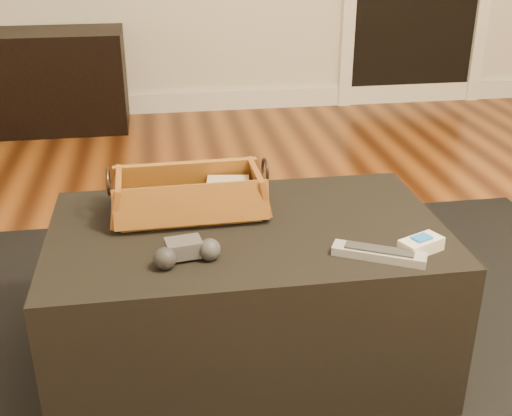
{
  "coord_description": "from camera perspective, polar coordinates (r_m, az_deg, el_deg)",
  "views": [
    {
      "loc": [
        -0.38,
        -1.31,
        1.16
      ],
      "look_at": [
        -0.15,
        0.12,
        0.49
      ],
      "focal_mm": 45.0,
      "sensor_mm": 36.0,
      "label": 1
    }
  ],
  "objects": [
    {
      "name": "floor",
      "position": [
        1.79,
        5.69,
        -15.99
      ],
      "size": [
        5.0,
        5.5,
        0.01
      ],
      "primitive_type": "cube",
      "color": "brown",
      "rests_on": "ground"
    },
    {
      "name": "baseboard",
      "position": [
        4.2,
        -3.57,
        9.48
      ],
      "size": [
        5.0,
        0.04,
        0.12
      ],
      "primitive_type": "cube",
      "color": "white",
      "rests_on": "floor"
    },
    {
      "name": "area_rug",
      "position": [
        1.82,
        -0.49,
        -14.47
      ],
      "size": [
        2.6,
        2.0,
        0.01
      ],
      "primitive_type": "cube",
      "color": "black",
      "rests_on": "floor"
    },
    {
      "name": "ottoman",
      "position": [
        1.74,
        -0.76,
        -7.89
      ],
      "size": [
        1.0,
        0.6,
        0.42
      ],
      "primitive_type": "cube",
      "color": "black",
      "rests_on": "area_rug"
    },
    {
      "name": "tv_remote",
      "position": [
        1.69,
        -6.56,
        0.02
      ],
      "size": [
        0.22,
        0.08,
        0.02
      ],
      "primitive_type": "cube",
      "rotation": [
        0.0,
        0.0,
        0.13
      ],
      "color": "black",
      "rests_on": "wicker_basket"
    },
    {
      "name": "cloth_bundle",
      "position": [
        1.73,
        -2.49,
        1.55
      ],
      "size": [
        0.12,
        0.09,
        0.06
      ],
      "primitive_type": "cube",
      "rotation": [
        0.0,
        0.0,
        -0.15
      ],
      "color": "tan",
      "rests_on": "wicker_basket"
    },
    {
      "name": "wicker_basket",
      "position": [
        1.69,
        -5.95,
        0.98
      ],
      "size": [
        0.41,
        0.22,
        0.14
      ],
      "color": "olive",
      "rests_on": "ottoman"
    },
    {
      "name": "game_controller",
      "position": [
        1.47,
        -6.23,
        -3.86
      ],
      "size": [
        0.17,
        0.11,
        0.05
      ],
      "color": "#3B3A3E",
      "rests_on": "ottoman"
    },
    {
      "name": "silver_remote",
      "position": [
        1.51,
        10.88,
        -3.99
      ],
      "size": [
        0.21,
        0.14,
        0.02
      ],
      "color": "#9D9EA4",
      "rests_on": "ottoman"
    },
    {
      "name": "cream_gadget",
      "position": [
        1.56,
        14.45,
        -3.19
      ],
      "size": [
        0.12,
        0.09,
        0.04
      ],
      "color": "beige",
      "rests_on": "ottoman"
    }
  ]
}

